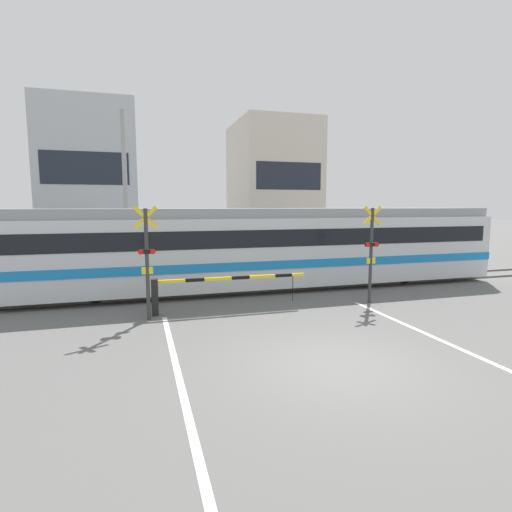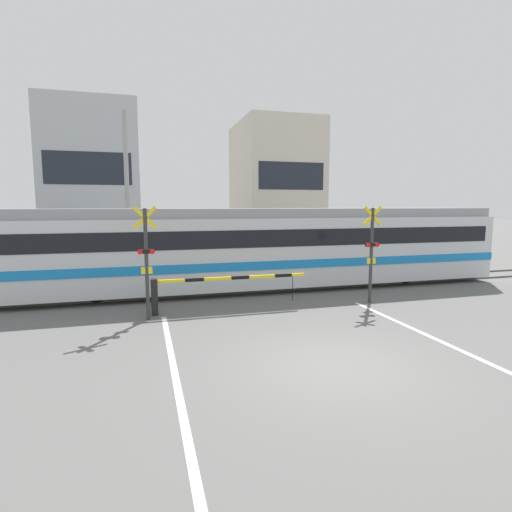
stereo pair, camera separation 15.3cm
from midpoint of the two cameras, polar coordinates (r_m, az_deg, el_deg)
ground_plane at (r=8.87m, az=11.55°, el=-15.13°), size 160.00×160.00×0.00m
rail_track_near at (r=15.41m, az=-1.02°, el=-5.19°), size 50.00×0.10×0.08m
rail_track_far at (r=16.77m, az=-2.27°, el=-4.17°), size 50.00×0.10×0.08m
road_stripe_left at (r=8.36m, az=-10.92°, el=-16.52°), size 0.14×8.75×0.01m
road_stripe_right at (r=10.95m, az=26.22°, el=-11.35°), size 0.14×8.75×0.01m
commuter_train at (r=16.04m, az=1.16°, el=1.44°), size 20.16×2.86×3.24m
crossing_barrier_near at (r=12.69m, az=-7.48°, el=-4.27°), size 5.00×0.20×1.14m
crossing_barrier_far at (r=19.31m, az=2.12°, el=-0.27°), size 5.00×0.20×1.14m
crossing_signal_left at (r=11.99m, az=-15.04°, el=-0.22°), size 0.68×0.15×3.35m
crossing_signal_right at (r=14.17m, az=16.46°, el=0.84°), size 0.68×0.15×3.35m
pedestrian at (r=22.06m, az=-9.41°, el=0.97°), size 0.38×0.22×1.71m
building_left_of_street at (r=32.03m, az=-21.83°, el=10.03°), size 6.32×7.86×10.41m
building_right_of_street at (r=33.61m, az=2.82°, el=10.05°), size 6.03×7.86×10.02m
utility_pole_streetside at (r=20.73m, az=-17.71°, el=8.54°), size 0.22×0.22×7.90m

